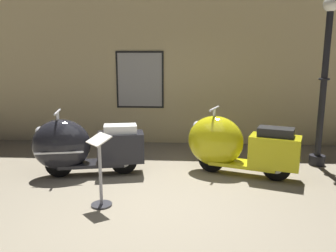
% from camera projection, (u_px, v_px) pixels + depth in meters
% --- Properties ---
extents(ground_plane, '(60.00, 60.00, 0.00)m').
position_uv_depth(ground_plane, '(155.00, 207.00, 4.55)').
color(ground_plane, gray).
extents(showroom_back_wall, '(18.00, 0.24, 3.85)m').
position_uv_depth(showroom_back_wall, '(170.00, 58.00, 7.63)').
color(showroom_back_wall, '#CCB784').
rests_on(showroom_back_wall, ground).
extents(scooter_0, '(1.88, 0.88, 1.10)m').
position_uv_depth(scooter_0, '(80.00, 146.00, 5.65)').
color(scooter_0, black).
rests_on(scooter_0, ground).
extents(scooter_1, '(1.91, 1.11, 1.12)m').
position_uv_depth(scooter_1, '(233.00, 145.00, 5.71)').
color(scooter_1, black).
rests_on(scooter_1, ground).
extents(lamppost, '(0.28, 0.28, 2.95)m').
position_uv_depth(lamppost, '(324.00, 82.00, 6.02)').
color(lamppost, black).
rests_on(lamppost, ground).
extents(info_stanchion, '(0.38, 0.39, 0.97)m').
position_uv_depth(info_stanchion, '(101.00, 177.00, 4.51)').
color(info_stanchion, '#333338').
rests_on(info_stanchion, ground).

